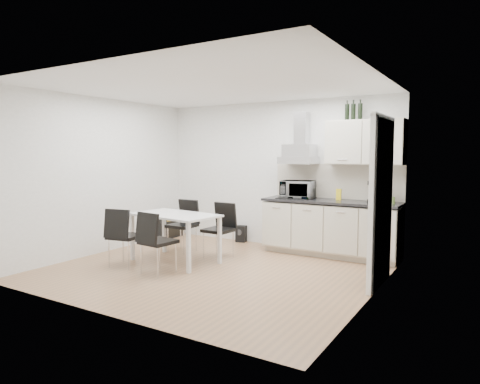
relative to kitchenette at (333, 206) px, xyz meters
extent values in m
plane|color=#A2764F|center=(-1.19, -1.73, -0.83)|extent=(4.50, 4.50, 0.00)
cube|color=white|center=(-1.19, 0.27, 0.47)|extent=(4.50, 0.10, 2.60)
cube|color=white|center=(-1.19, -3.73, 0.47)|extent=(4.50, 0.10, 2.60)
cube|color=white|center=(-3.44, -1.73, 0.47)|extent=(0.10, 4.00, 2.60)
cube|color=white|center=(1.06, -1.73, 0.47)|extent=(0.10, 4.00, 2.60)
plane|color=white|center=(-1.19, -1.73, 1.77)|extent=(4.50, 4.50, 0.00)
cube|color=white|center=(1.02, -1.18, 0.22)|extent=(0.08, 1.04, 2.10)
cube|color=beige|center=(-0.04, 0.01, -0.78)|extent=(2.16, 0.52, 0.10)
cube|color=silver|center=(-0.04, -0.03, -0.35)|extent=(2.20, 0.60, 0.76)
cube|color=black|center=(-0.04, -0.04, 0.07)|extent=(2.22, 0.64, 0.04)
cube|color=beige|center=(-0.04, 0.25, 0.38)|extent=(2.20, 0.02, 0.58)
cube|color=silver|center=(0.46, 0.09, 1.02)|extent=(1.20, 0.35, 0.70)
cube|color=silver|center=(-0.64, 0.05, 0.82)|extent=(0.60, 0.46, 0.30)
cube|color=silver|center=(-0.64, 0.16, 1.27)|extent=(0.22, 0.20, 0.55)
imported|color=silver|center=(-0.61, -0.05, 0.27)|extent=(0.58, 0.37, 0.37)
cube|color=yellow|center=(0.06, 0.07, 0.18)|extent=(0.08, 0.04, 0.18)
cylinder|color=brown|center=(0.89, -0.08, 0.14)|extent=(0.04, 0.04, 0.11)
cylinder|color=#4C6626|center=(0.95, -0.08, 0.14)|extent=(0.04, 0.04, 0.11)
cylinder|color=black|center=(0.16, 0.09, 1.53)|extent=(0.07, 0.07, 0.32)
cylinder|color=black|center=(0.26, 0.09, 1.53)|extent=(0.07, 0.07, 0.32)
cylinder|color=black|center=(0.37, 0.09, 1.53)|extent=(0.07, 0.07, 0.32)
cube|color=white|center=(-1.96, -1.64, -0.10)|extent=(1.42, 0.92, 0.03)
cube|color=white|center=(-2.61, -1.90, -0.47)|extent=(0.06, 0.06, 0.72)
cube|color=white|center=(-1.38, -2.05, -0.47)|extent=(0.06, 0.06, 0.72)
cube|color=white|center=(-2.54, -1.24, -0.47)|extent=(0.06, 0.06, 0.72)
cube|color=white|center=(-1.30, -1.39, -0.47)|extent=(0.06, 0.06, 0.72)
cube|color=black|center=(-3.30, -0.18, -0.60)|extent=(0.23, 0.55, 0.45)
cube|color=gold|center=(-3.18, -0.18, -0.44)|extent=(0.01, 0.49, 0.07)
cube|color=black|center=(-1.85, 0.17, -0.68)|extent=(0.21, 0.20, 0.31)
camera|label=1|loc=(2.27, -6.70, 0.85)|focal=32.00mm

